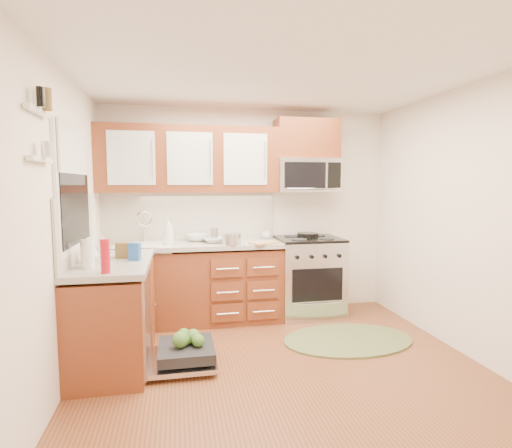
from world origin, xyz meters
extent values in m
plane|color=brown|center=(0.00, 0.00, 0.00)|extent=(3.50, 3.50, 0.00)
plane|color=white|center=(0.00, 0.00, 2.50)|extent=(3.50, 3.50, 0.00)
cube|color=white|center=(0.00, 1.75, 1.25)|extent=(3.50, 0.04, 2.50)
cube|color=white|center=(0.00, -1.75, 1.25)|extent=(3.50, 0.04, 2.50)
cube|color=white|center=(-1.75, 0.00, 1.25)|extent=(0.04, 3.50, 2.50)
cube|color=white|center=(1.75, 0.00, 1.25)|extent=(0.04, 3.50, 2.50)
cube|color=maroon|center=(-0.73, 1.45, 0.42)|extent=(2.05, 0.60, 0.85)
cube|color=maroon|center=(-1.45, 0.52, 0.42)|extent=(0.60, 1.25, 0.85)
cube|color=#A19A93|center=(-0.72, 1.44, 0.90)|extent=(2.07, 0.64, 0.05)
cube|color=#A19A93|center=(-1.44, 0.53, 0.90)|extent=(0.64, 1.27, 0.05)
cube|color=#BCB6A9|center=(-0.73, 1.74, 1.21)|extent=(2.05, 0.02, 0.57)
cube|color=#BCB6A9|center=(-1.74, 0.52, 1.21)|extent=(0.02, 1.25, 0.57)
cube|color=maroon|center=(0.68, 1.57, 2.13)|extent=(0.76, 0.35, 0.47)
cube|color=white|center=(-1.71, 0.50, 1.88)|extent=(0.02, 0.96, 0.40)
cube|color=white|center=(-1.72, -0.35, 2.05)|extent=(0.04, 0.40, 0.03)
cube|color=white|center=(-1.72, -0.35, 1.75)|extent=(0.04, 0.40, 0.03)
cylinder|color=black|center=(0.69, 1.51, 0.97)|extent=(0.29, 0.29, 0.05)
cylinder|color=silver|center=(-0.29, 1.22, 0.99)|extent=(0.24, 0.24, 0.13)
cube|color=#A98A4D|center=(0.08, 1.22, 0.94)|extent=(0.36, 0.30, 0.02)
cylinder|color=silver|center=(-0.47, 1.40, 1.01)|extent=(0.12, 0.12, 0.17)
cylinder|color=white|center=(-1.59, 0.22, 1.04)|extent=(0.14, 0.14, 0.23)
cylinder|color=gold|center=(-1.62, 0.28, 1.02)|extent=(0.07, 0.07, 0.20)
cylinder|color=#B40F1E|center=(-1.41, 0.00, 1.05)|extent=(0.08, 0.08, 0.26)
cube|color=brown|center=(-1.35, 0.63, 1.00)|extent=(0.16, 0.13, 0.14)
cube|color=#2559AF|center=(-1.25, 0.49, 1.00)|extent=(0.11, 0.08, 0.16)
imported|color=#999999|center=(-0.47, 1.40, 0.95)|extent=(0.25, 0.25, 0.06)
imported|color=#999999|center=(-0.64, 1.58, 0.97)|extent=(0.28, 0.28, 0.09)
imported|color=#999999|center=(0.20, 1.63, 0.97)|extent=(0.13, 0.13, 0.09)
imported|color=#999999|center=(-0.98, 1.34, 1.08)|extent=(0.13, 0.13, 0.30)
imported|color=#999999|center=(-1.62, 1.05, 1.01)|extent=(0.09, 0.09, 0.17)
imported|color=#999999|center=(-1.62, 0.46, 1.02)|extent=(0.19, 0.19, 0.18)
camera|label=1|loc=(-0.87, -3.13, 1.60)|focal=28.00mm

